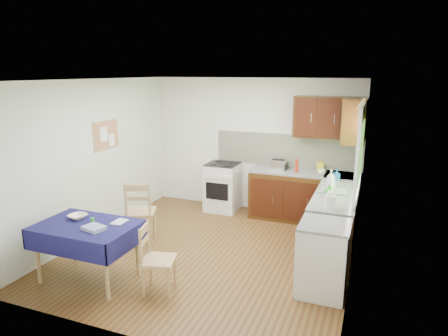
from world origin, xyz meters
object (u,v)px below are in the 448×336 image
at_px(kettle, 330,201).
at_px(chair_far, 140,210).
at_px(chair_near, 155,256).
at_px(toaster, 278,165).
at_px(dish_rack, 333,190).
at_px(sandwich_press, 279,165).
at_px(dining_table, 87,232).

bearing_deg(kettle, chair_far, -179.69).
bearing_deg(chair_near, toaster, -28.55).
relative_size(chair_near, dish_rack, 2.29).
bearing_deg(chair_far, sandwich_press, -154.99).
bearing_deg(dining_table, chair_near, -20.60).
bearing_deg(chair_near, dining_table, 78.78).
distance_m(toaster, dish_rack, 1.49).
distance_m(dining_table, sandwich_press, 3.59).
bearing_deg(toaster, chair_far, -112.73).
bearing_deg(chair_far, dish_rack, 173.33).
distance_m(dining_table, dish_rack, 3.45).
xyz_separation_m(toaster, sandwich_press, (0.01, 0.06, -0.01)).
bearing_deg(chair_near, dish_rack, -57.17).
xyz_separation_m(chair_far, chair_near, (0.97, -1.19, -0.07)).
bearing_deg(kettle, chair_near, -147.19).
bearing_deg(chair_near, sandwich_press, -28.40).
relative_size(dining_table, chair_near, 1.44).
xyz_separation_m(chair_near, dish_rack, (1.83, 1.98, 0.47)).
xyz_separation_m(dining_table, kettle, (2.82, 1.26, 0.37)).
height_order(dish_rack, kettle, kettle).
bearing_deg(kettle, toaster, 121.50).
height_order(chair_far, sandwich_press, sandwich_press).
bearing_deg(sandwich_press, dining_table, -113.84).
relative_size(dining_table, dish_rack, 3.30).
bearing_deg(chair_near, chair_far, 24.84).
distance_m(chair_near, kettle, 2.29).
distance_m(chair_far, kettle, 2.88).
xyz_separation_m(dish_rack, kettle, (0.04, -0.77, 0.09)).
bearing_deg(sandwich_press, dish_rack, -41.31).
xyz_separation_m(dining_table, dish_rack, (2.77, 2.03, 0.28)).
height_order(sandwich_press, dish_rack, dish_rack).
height_order(dining_table, dish_rack, dish_rack).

